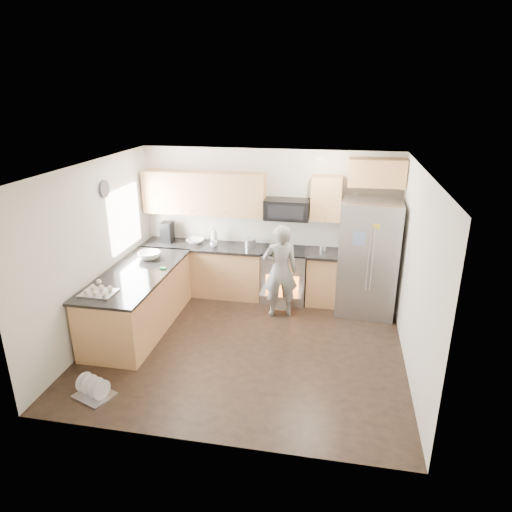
% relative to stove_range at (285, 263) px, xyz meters
% --- Properties ---
extents(ground, '(4.50, 4.50, 0.00)m').
position_rel_stove_range_xyz_m(ground, '(-0.35, -1.69, -0.68)').
color(ground, black).
rests_on(ground, ground).
extents(room_shell, '(4.54, 4.04, 2.62)m').
position_rel_stove_range_xyz_m(room_shell, '(-0.39, -1.68, 1.00)').
color(room_shell, beige).
rests_on(room_shell, ground).
extents(back_cabinet_run, '(4.45, 0.64, 2.50)m').
position_rel_stove_range_xyz_m(back_cabinet_run, '(-0.94, 0.05, 0.29)').
color(back_cabinet_run, tan).
rests_on(back_cabinet_run, ground).
extents(peninsula, '(0.96, 2.36, 1.04)m').
position_rel_stove_range_xyz_m(peninsula, '(-2.10, -1.44, -0.21)').
color(peninsula, tan).
rests_on(peninsula, ground).
extents(stove_range, '(0.76, 0.97, 1.79)m').
position_rel_stove_range_xyz_m(stove_range, '(0.00, 0.00, 0.00)').
color(stove_range, '#B7B7BC').
rests_on(stove_range, ground).
extents(refrigerator, '(0.97, 0.78, 1.90)m').
position_rel_stove_range_xyz_m(refrigerator, '(1.39, -0.24, 0.27)').
color(refrigerator, '#B7B7BC').
rests_on(refrigerator, ground).
extents(person, '(0.65, 0.51, 1.56)m').
position_rel_stove_range_xyz_m(person, '(0.00, -0.63, 0.10)').
color(person, gray).
rests_on(person, ground).
extents(dish_rack, '(0.54, 0.49, 0.28)m').
position_rel_stove_range_xyz_m(dish_rack, '(-1.93, -3.19, -0.60)').
color(dish_rack, '#B7B7BC').
rests_on(dish_rack, ground).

